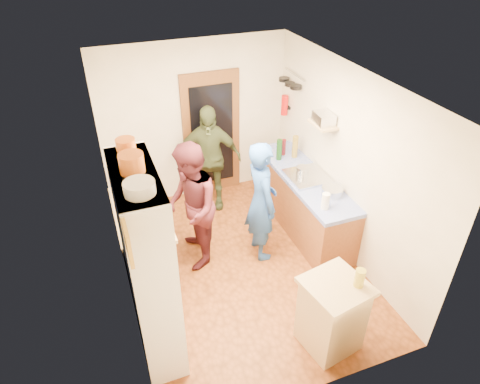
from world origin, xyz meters
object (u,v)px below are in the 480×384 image
person_back (209,159)px  person_hob (264,202)px  island_base (331,316)px  right_counter_base (302,203)px  person_left (193,205)px  hutch_body (148,266)px

person_back → person_hob: bearing=-58.5°
island_base → person_back: person_back is taller
right_counter_base → person_back: person_back is taller
island_base → person_left: bearing=117.6°
hutch_body → island_base: size_ratio=2.56×
hutch_body → island_base: 2.04m
island_base → hutch_body: bearing=157.2°
person_hob → person_left: (-0.92, 0.23, 0.02)m
hutch_body → person_back: size_ratio=1.26×
right_counter_base → person_hob: (-0.80, -0.37, 0.45)m
right_counter_base → island_base: 2.17m
right_counter_base → island_base: bearing=-109.5°
hutch_body → person_back: bearing=59.6°
right_counter_base → person_left: bearing=-175.5°
person_left → hutch_body: bearing=-25.0°
island_base → person_back: (-0.41, 3.08, 0.44)m
island_base → person_left: person_left is taller
island_base → right_counter_base: bearing=70.5°
person_left → person_hob: bearing=84.6°
hutch_body → person_back: hutch_body is taller
hutch_body → right_counter_base: hutch_body is taller
person_hob → person_back: 1.43m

